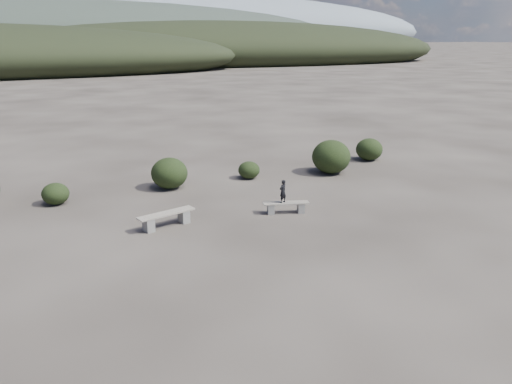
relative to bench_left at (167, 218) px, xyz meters
name	(u,v)px	position (x,y,z in m)	size (l,w,h in m)	color
ground	(304,262)	(3.02, -4.24, -0.31)	(1200.00, 1200.00, 0.00)	#2B2621
bench_left	(167,218)	(0.00, 0.00, 0.00)	(2.05, 0.99, 0.50)	slate
bench_right	(286,207)	(4.30, -0.27, -0.05)	(1.70, 0.77, 0.42)	slate
seated_person	(283,191)	(4.18, -0.24, 0.53)	(0.31, 0.20, 0.85)	black
shrub_a	(55,194)	(-3.42, 3.95, 0.11)	(1.02, 1.02, 0.83)	black
shrub_b	(169,173)	(1.09, 4.44, 0.35)	(1.53, 1.53, 1.31)	black
shrub_c	(249,170)	(4.76, 4.63, 0.09)	(0.98, 0.98, 0.78)	black
shrub_d	(331,157)	(8.67, 4.08, 0.48)	(1.80, 1.80, 1.57)	black
shrub_e	(369,149)	(11.83, 5.60, 0.27)	(1.37, 1.37, 1.14)	black
mountain_ridges	(43,30)	(-4.46, 334.82, 10.53)	(500.00, 400.00, 56.00)	black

